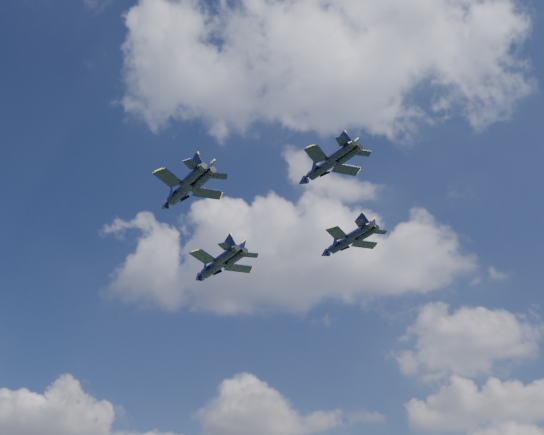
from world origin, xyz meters
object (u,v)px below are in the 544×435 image
(jet_left, at_px, (180,192))
(jet_slot, at_px, (322,168))
(jet_lead, at_px, (213,268))
(jet_right, at_px, (342,244))

(jet_left, distance_m, jet_slot, 23.52)
(jet_lead, bearing_deg, jet_left, -133.01)
(jet_lead, relative_size, jet_right, 1.15)
(jet_left, bearing_deg, jet_right, -0.59)
(jet_left, height_order, jet_slot, jet_slot)
(jet_right, relative_size, jet_slot, 1.07)
(jet_right, xyz_separation_m, jet_slot, (-1.18, -23.69, 1.19))
(jet_left, bearing_deg, jet_slot, -41.73)
(jet_left, distance_m, jet_right, 35.71)
(jet_lead, distance_m, jet_right, 26.40)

